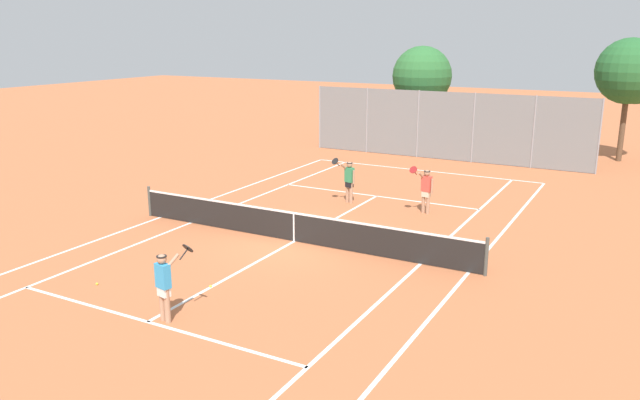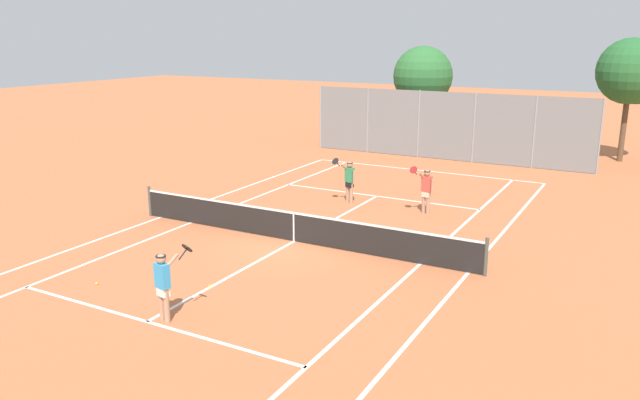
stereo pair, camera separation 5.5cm
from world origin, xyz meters
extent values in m
plane|color=#BC663D|center=(0.00, 0.00, 0.00)|extent=(120.00, 120.00, 0.00)
cube|color=white|center=(0.00, 11.90, 0.00)|extent=(11.00, 0.10, 0.01)
cube|color=white|center=(-5.50, 0.00, 0.00)|extent=(0.10, 23.80, 0.01)
cube|color=white|center=(5.50, 0.00, 0.00)|extent=(0.10, 23.80, 0.01)
cube|color=white|center=(-4.13, 0.00, 0.00)|extent=(0.10, 23.80, 0.01)
cube|color=white|center=(4.13, 0.00, 0.00)|extent=(0.10, 23.80, 0.01)
cube|color=white|center=(0.00, -6.40, 0.00)|extent=(8.26, 0.10, 0.01)
cube|color=white|center=(0.00, 6.40, 0.00)|extent=(8.26, 0.10, 0.01)
cube|color=white|center=(0.00, 0.00, 0.00)|extent=(0.10, 12.80, 0.01)
cylinder|color=#474C47|center=(-5.95, 0.00, 0.53)|extent=(0.10, 0.10, 1.07)
cylinder|color=#474C47|center=(5.95, 0.00, 0.53)|extent=(0.10, 0.10, 1.07)
cube|color=black|center=(0.00, 0.00, 0.46)|extent=(11.90, 0.02, 0.89)
cube|color=white|center=(0.00, 0.00, 0.92)|extent=(11.90, 0.03, 0.06)
cube|color=white|center=(0.00, 0.00, 0.44)|extent=(0.05, 0.03, 0.89)
cylinder|color=tan|center=(0.25, -6.16, 0.41)|extent=(0.13, 0.13, 0.82)
cylinder|color=tan|center=(0.43, -6.20, 0.41)|extent=(0.13, 0.13, 0.82)
cube|color=white|center=(0.34, -6.18, 0.74)|extent=(0.31, 0.23, 0.24)
cube|color=#3399D8|center=(0.34, -6.18, 1.10)|extent=(0.37, 0.27, 0.56)
sphere|color=tan|center=(0.34, -6.18, 1.49)|extent=(0.22, 0.22, 0.22)
cylinder|color=black|center=(0.34, -6.18, 1.56)|extent=(0.23, 0.23, 0.02)
cylinder|color=tan|center=(0.13, -6.14, 1.04)|extent=(0.08, 0.08, 0.52)
cylinder|color=tan|center=(0.50, -6.07, 1.39)|extent=(0.17, 0.46, 0.35)
cylinder|color=black|center=(0.68, -5.84, 1.55)|extent=(0.08, 0.25, 0.22)
cylinder|color=black|center=(0.70, -5.73, 1.66)|extent=(0.31, 0.25, 0.23)
cylinder|color=tan|center=(-0.43, 4.94, 0.41)|extent=(0.13, 0.13, 0.82)
cylinder|color=tan|center=(-0.60, 4.99, 0.41)|extent=(0.13, 0.13, 0.82)
cube|color=black|center=(-0.52, 4.97, 0.74)|extent=(0.32, 0.25, 0.24)
cube|color=#338C59|center=(-0.52, 4.97, 1.10)|extent=(0.38, 0.29, 0.56)
sphere|color=tan|center=(-0.52, 4.97, 1.49)|extent=(0.22, 0.22, 0.22)
cylinder|color=black|center=(-0.52, 4.97, 1.56)|extent=(0.23, 0.23, 0.02)
cylinder|color=tan|center=(-0.31, 4.90, 1.04)|extent=(0.08, 0.08, 0.52)
cylinder|color=tan|center=(-0.68, 4.87, 1.39)|extent=(0.21, 0.46, 0.35)
cylinder|color=black|center=(-0.88, 4.66, 1.55)|extent=(0.10, 0.25, 0.22)
cylinder|color=black|center=(-0.92, 4.55, 1.66)|extent=(0.33, 0.27, 0.23)
cylinder|color=tan|center=(2.62, 4.95, 0.41)|extent=(0.13, 0.13, 0.82)
cylinder|color=tan|center=(2.45, 4.98, 0.41)|extent=(0.13, 0.13, 0.82)
cube|color=beige|center=(2.54, 4.97, 0.74)|extent=(0.31, 0.23, 0.24)
cube|color=#D84C3F|center=(2.54, 4.97, 1.10)|extent=(0.37, 0.26, 0.56)
sphere|color=tan|center=(2.54, 4.97, 1.49)|extent=(0.22, 0.22, 0.22)
cylinder|color=black|center=(2.54, 4.97, 1.56)|extent=(0.23, 0.23, 0.02)
cylinder|color=tan|center=(2.75, 4.93, 1.04)|extent=(0.08, 0.08, 0.52)
cylinder|color=tan|center=(2.38, 4.85, 1.39)|extent=(0.16, 0.46, 0.35)
cylinder|color=maroon|center=(2.21, 4.62, 1.55)|extent=(0.08, 0.25, 0.22)
cylinder|color=maroon|center=(2.19, 4.50, 1.66)|extent=(0.31, 0.24, 0.23)
sphere|color=#D1DB33|center=(0.00, -4.15, 0.03)|extent=(0.07, 0.07, 0.07)
sphere|color=#D1DB33|center=(-2.67, -5.43, 0.03)|extent=(0.07, 0.07, 0.07)
cylinder|color=gray|center=(-7.25, 14.96, 1.74)|extent=(0.08, 0.08, 3.48)
cylinder|color=gray|center=(-4.35, 14.96, 1.74)|extent=(0.08, 0.08, 3.48)
cylinder|color=gray|center=(-1.45, 14.96, 1.74)|extent=(0.08, 0.08, 3.48)
cylinder|color=gray|center=(1.45, 14.96, 1.74)|extent=(0.08, 0.08, 3.48)
cylinder|color=gray|center=(4.35, 14.96, 1.74)|extent=(0.08, 0.08, 3.48)
cylinder|color=gray|center=(7.25, 14.96, 1.74)|extent=(0.08, 0.08, 3.48)
cube|color=slate|center=(0.00, 14.96, 1.74)|extent=(14.50, 0.02, 3.44)
cylinder|color=brown|center=(-2.59, 18.53, 1.39)|extent=(0.29, 0.29, 2.78)
sphere|color=#2D6B33|center=(-2.59, 18.53, 3.95)|extent=(3.36, 3.36, 3.36)
sphere|color=#2D6B33|center=(-2.53, 18.43, 3.53)|extent=(2.01, 2.01, 2.01)
cylinder|color=brown|center=(7.96, 18.89, 1.68)|extent=(0.27, 0.27, 3.36)
sphere|color=#26602D|center=(7.96, 18.89, 4.49)|extent=(3.24, 3.24, 3.24)
sphere|color=#26602D|center=(8.32, 19.06, 4.09)|extent=(2.42, 2.42, 2.42)
camera|label=1|loc=(9.53, -15.79, 6.25)|focal=35.00mm
camera|label=2|loc=(9.57, -15.76, 6.25)|focal=35.00mm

